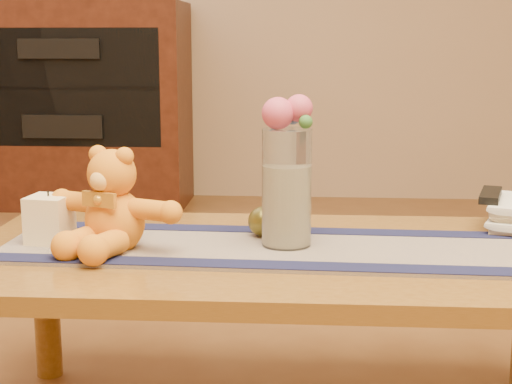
# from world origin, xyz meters

# --- Properties ---
(coffee_table_top) EXTENTS (1.40, 0.70, 0.04)m
(coffee_table_top) POSITION_xyz_m (0.00, 0.00, 0.43)
(coffee_table_top) COLOR brown
(coffee_table_top) RESTS_ON floor
(table_leg_bl) EXTENTS (0.07, 0.07, 0.41)m
(table_leg_bl) POSITION_xyz_m (-0.64, 0.29, 0.21)
(table_leg_bl) COLOR brown
(table_leg_bl) RESTS_ON floor
(persian_runner) EXTENTS (1.21, 0.39, 0.01)m
(persian_runner) POSITION_xyz_m (-0.01, -0.00, 0.45)
(persian_runner) COLOR #1C1A49
(persian_runner) RESTS_ON coffee_table_top
(runner_border_near) EXTENTS (1.20, 0.10, 0.00)m
(runner_border_near) POSITION_xyz_m (-0.02, -0.15, 0.46)
(runner_border_near) COLOR #13153A
(runner_border_near) RESTS_ON persian_runner
(runner_border_far) EXTENTS (1.20, 0.10, 0.00)m
(runner_border_far) POSITION_xyz_m (-0.01, 0.14, 0.46)
(runner_border_far) COLOR #13153A
(runner_border_far) RESTS_ON persian_runner
(teddy_bear) EXTENTS (0.39, 0.36, 0.21)m
(teddy_bear) POSITION_xyz_m (-0.36, -0.03, 0.56)
(teddy_bear) COLOR orange
(teddy_bear) RESTS_ON persian_runner
(pillar_candle) EXTENTS (0.10, 0.10, 0.11)m
(pillar_candle) POSITION_xyz_m (-0.52, 0.00, 0.51)
(pillar_candle) COLOR #FFE8BB
(pillar_candle) RESTS_ON persian_runner
(candle_wick) EXTENTS (0.00, 0.00, 0.01)m
(candle_wick) POSITION_xyz_m (-0.52, 0.00, 0.57)
(candle_wick) COLOR black
(candle_wick) RESTS_ON pillar_candle
(glass_vase) EXTENTS (0.11, 0.11, 0.26)m
(glass_vase) POSITION_xyz_m (0.02, 0.01, 0.59)
(glass_vase) COLOR silver
(glass_vase) RESTS_ON persian_runner
(potpourri_fill) EXTENTS (0.09, 0.09, 0.18)m
(potpourri_fill) POSITION_xyz_m (0.02, 0.01, 0.55)
(potpourri_fill) COLOR beige
(potpourri_fill) RESTS_ON glass_vase
(rose_left) EXTENTS (0.07, 0.07, 0.07)m
(rose_left) POSITION_xyz_m (-0.00, 0.00, 0.75)
(rose_left) COLOR #C24468
(rose_left) RESTS_ON glass_vase
(rose_right) EXTENTS (0.06, 0.06, 0.06)m
(rose_right) POSITION_xyz_m (0.04, 0.02, 0.76)
(rose_right) COLOR #C24468
(rose_right) RESTS_ON glass_vase
(blue_flower_back) EXTENTS (0.04, 0.04, 0.04)m
(blue_flower_back) POSITION_xyz_m (0.03, 0.05, 0.75)
(blue_flower_back) COLOR #546CB6
(blue_flower_back) RESTS_ON glass_vase
(blue_flower_side) EXTENTS (0.04, 0.04, 0.04)m
(blue_flower_side) POSITION_xyz_m (-0.01, 0.03, 0.74)
(blue_flower_side) COLOR #546CB6
(blue_flower_side) RESTS_ON glass_vase
(leaf_sprig) EXTENTS (0.03, 0.03, 0.03)m
(leaf_sprig) POSITION_xyz_m (0.06, -0.01, 0.74)
(leaf_sprig) COLOR #33662D
(leaf_sprig) RESTS_ON glass_vase
(bronze_ball) EXTENTS (0.09, 0.09, 0.07)m
(bronze_ball) POSITION_xyz_m (-0.04, 0.08, 0.49)
(bronze_ball) COLOR #504A1A
(bronze_ball) RESTS_ON persian_runner
(book_bottom) EXTENTS (0.21, 0.26, 0.02)m
(book_bottom) POSITION_xyz_m (0.51, 0.23, 0.46)
(book_bottom) COLOR beige
(book_bottom) RESTS_ON coffee_table_top
(book_lower) EXTENTS (0.23, 0.27, 0.02)m
(book_lower) POSITION_xyz_m (0.52, 0.23, 0.48)
(book_lower) COLOR beige
(book_lower) RESTS_ON book_bottom
(book_upper) EXTENTS (0.20, 0.25, 0.02)m
(book_upper) POSITION_xyz_m (0.51, 0.24, 0.50)
(book_upper) COLOR beige
(book_upper) RESTS_ON book_lower
(book_top) EXTENTS (0.23, 0.27, 0.02)m
(book_top) POSITION_xyz_m (0.52, 0.23, 0.52)
(book_top) COLOR beige
(book_top) RESTS_ON book_upper
(tv_remote) EXTENTS (0.09, 0.17, 0.02)m
(tv_remote) POSITION_xyz_m (0.51, 0.22, 0.54)
(tv_remote) COLOR black
(tv_remote) RESTS_ON book_top
(media_cabinet) EXTENTS (1.20, 0.50, 1.10)m
(media_cabinet) POSITION_xyz_m (-1.20, 2.48, 0.55)
(media_cabinet) COLOR black
(media_cabinet) RESTS_ON floor
(cabinet_cavity) EXTENTS (1.02, 0.03, 0.61)m
(cabinet_cavity) POSITION_xyz_m (-1.20, 2.25, 0.66)
(cabinet_cavity) COLOR black
(cabinet_cavity) RESTS_ON media_cabinet
(cabinet_shelf) EXTENTS (1.02, 0.20, 0.02)m
(cabinet_shelf) POSITION_xyz_m (-1.20, 2.33, 0.66)
(cabinet_shelf) COLOR black
(cabinet_shelf) RESTS_ON media_cabinet
(stereo_upper) EXTENTS (0.42, 0.28, 0.10)m
(stereo_upper) POSITION_xyz_m (-1.20, 2.35, 0.86)
(stereo_upper) COLOR black
(stereo_upper) RESTS_ON media_cabinet
(stereo_lower) EXTENTS (0.42, 0.28, 0.12)m
(stereo_lower) POSITION_xyz_m (-1.20, 2.35, 0.46)
(stereo_lower) COLOR black
(stereo_lower) RESTS_ON media_cabinet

